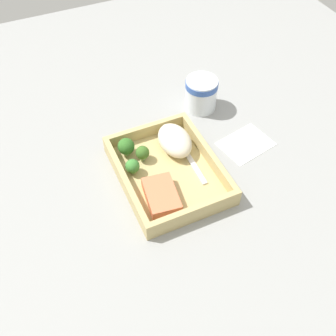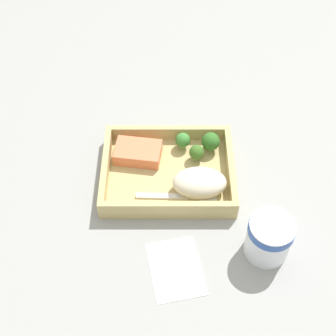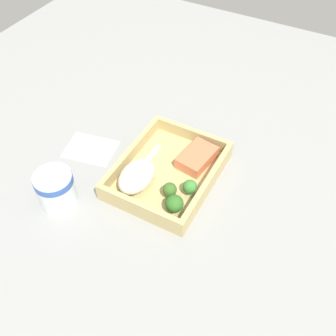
{
  "view_description": "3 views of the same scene",
  "coord_description": "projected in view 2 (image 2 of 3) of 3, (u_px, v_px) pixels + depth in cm",
  "views": [
    {
      "loc": [
        -49.22,
        22.19,
        66.31
      ],
      "look_at": [
        0.0,
        0.0,
        2.7
      ],
      "focal_mm": 42.0,
      "sensor_mm": 36.0,
      "label": 1
    },
    {
      "loc": [
        0.28,
        -58.3,
        74.26
      ],
      "look_at": [
        0.0,
        0.0,
        2.7
      ],
      "focal_mm": 50.0,
      "sensor_mm": 36.0,
      "label": 2
    },
    {
      "loc": [
        51.37,
        27.78,
        66.92
      ],
      "look_at": [
        0.0,
        0.0,
        2.7
      ],
      "focal_mm": 42.0,
      "sensor_mm": 36.0,
      "label": 3
    }
  ],
  "objects": [
    {
      "name": "takeout_tray",
      "position": [
        168.0,
        175.0,
        0.94
      ],
      "size": [
        25.94,
        20.46,
        1.2
      ],
      "primitive_type": "cube",
      "color": "tan",
      "rests_on": "ground_plane"
    },
    {
      "name": "salmon_fillet",
      "position": [
        138.0,
        152.0,
        0.95
      ],
      "size": [
        10.0,
        7.27,
        2.71
      ],
      "primitive_type": "cube",
      "rotation": [
        0.0,
        0.0,
        -0.14
      ],
      "color": "#DB724A",
      "rests_on": "takeout_tray"
    },
    {
      "name": "paper_cup",
      "position": [
        269.0,
        237.0,
        0.8
      ],
      "size": [
        7.98,
        7.98,
        8.29
      ],
      "color": "silver",
      "rests_on": "ground_plane"
    },
    {
      "name": "broccoli_floret_2",
      "position": [
        183.0,
        140.0,
        0.96
      ],
      "size": [
        3.05,
        3.05,
        3.71
      ],
      "color": "#7FA45D",
      "rests_on": "takeout_tray"
    },
    {
      "name": "receipt_slip",
      "position": [
        175.0,
        269.0,
        0.81
      ],
      "size": [
        10.92,
        13.13,
        0.24
      ],
      "primitive_type": "cube",
      "rotation": [
        0.0,
        0.0,
        0.2
      ],
      "color": "white",
      "rests_on": "ground_plane"
    },
    {
      "name": "ground_plane",
      "position": [
        168.0,
        179.0,
        0.95
      ],
      "size": [
        160.0,
        160.0,
        2.0
      ],
      "primitive_type": "cube",
      "color": "gray"
    },
    {
      "name": "mashed_potatoes",
      "position": [
        199.0,
        183.0,
        0.89
      ],
      "size": [
        10.33,
        6.89,
        4.85
      ],
      "primitive_type": "ellipsoid",
      "color": "beige",
      "rests_on": "takeout_tray"
    },
    {
      "name": "broccoli_floret_3",
      "position": [
        211.0,
        142.0,
        0.95
      ],
      "size": [
        3.76,
        3.76,
        4.36
      ],
      "color": "#84A065",
      "rests_on": "takeout_tray"
    },
    {
      "name": "broccoli_floret_1",
      "position": [
        197.0,
        153.0,
        0.94
      ],
      "size": [
        3.03,
        3.03,
        3.72
      ],
      "color": "#76975B",
      "rests_on": "takeout_tray"
    },
    {
      "name": "tray_rim",
      "position": [
        168.0,
        168.0,
        0.92
      ],
      "size": [
        25.94,
        20.46,
        3.08
      ],
      "color": "tan",
      "rests_on": "takeout_tray"
    },
    {
      "name": "fork",
      "position": [
        181.0,
        197.0,
        0.89
      ],
      "size": [
        15.84,
        2.29,
        0.44
      ],
      "color": "silver",
      "rests_on": "takeout_tray"
    }
  ]
}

